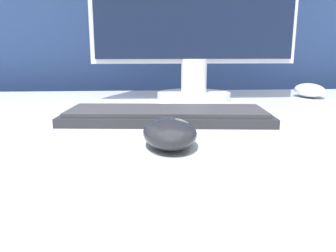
# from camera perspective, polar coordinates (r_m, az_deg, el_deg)

# --- Properties ---
(partition_panel) EXTENTS (5.00, 0.03, 1.13)m
(partition_panel) POSITION_cam_1_polar(r_m,az_deg,el_deg) (1.25, -3.45, -1.35)
(partition_panel) COLOR navy
(partition_panel) RESTS_ON ground_plane
(computer_mouse_near) EXTENTS (0.07, 0.12, 0.04)m
(computer_mouse_near) POSITION_cam_1_polar(r_m,az_deg,el_deg) (0.44, 0.30, -1.22)
(computer_mouse_near) COLOR #232328
(computer_mouse_near) RESTS_ON desk
(keyboard) EXTENTS (0.39, 0.16, 0.02)m
(keyboard) POSITION_cam_1_polar(r_m,az_deg,el_deg) (0.61, -0.28, 1.92)
(keyboard) COLOR #28282D
(keyboard) RESTS_ON desk
(computer_mouse_far) EXTENTS (0.08, 0.11, 0.04)m
(computer_mouse_far) POSITION_cam_1_polar(r_m,az_deg,el_deg) (1.00, 23.40, 5.72)
(computer_mouse_far) COLOR white
(computer_mouse_far) RESTS_ON desk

